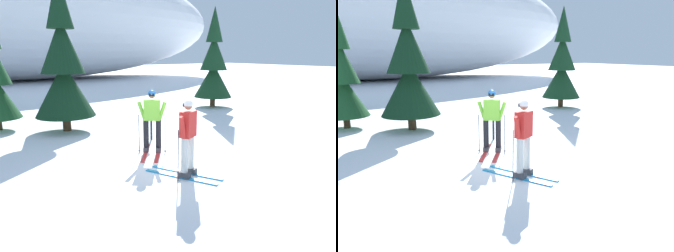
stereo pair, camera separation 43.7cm
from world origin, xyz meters
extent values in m
plane|color=white|center=(0.00, 0.00, 0.00)|extent=(120.00, 120.00, 0.00)
cube|color=red|center=(0.00, 1.03, 0.01)|extent=(1.03, 1.35, 0.03)
cube|color=red|center=(-0.28, 1.23, 0.01)|extent=(1.03, 1.35, 0.03)
cube|color=#38383D|center=(0.06, 1.11, 0.09)|extent=(0.28, 0.31, 0.12)
cube|color=#38383D|center=(-0.22, 1.31, 0.09)|extent=(0.28, 0.31, 0.12)
cylinder|color=black|center=(0.06, 1.11, 0.53)|extent=(0.15, 0.15, 0.76)
cylinder|color=black|center=(-0.22, 1.31, 0.53)|extent=(0.15, 0.15, 0.76)
cube|color=#75C638|center=(-0.08, 1.21, 1.19)|extent=(0.49, 0.45, 0.56)
cylinder|color=#75C638|center=(0.13, 1.05, 1.13)|extent=(0.28, 0.24, 0.58)
cylinder|color=#75C638|center=(-0.30, 1.37, 1.13)|extent=(0.28, 0.24, 0.58)
sphere|color=#A37556|center=(-0.08, 1.21, 1.60)|extent=(0.19, 0.19, 0.19)
sphere|color=#2366B2|center=(-0.08, 1.21, 1.63)|extent=(0.21, 0.21, 0.21)
cube|color=black|center=(-0.13, 1.15, 1.61)|extent=(0.14, 0.12, 0.07)
cylinder|color=#2D2D33|center=(0.17, 0.95, 0.53)|extent=(0.02, 0.02, 1.07)
cylinder|color=#2D2D33|center=(0.17, 0.95, 0.06)|extent=(0.07, 0.07, 0.01)
cylinder|color=#2D2D33|center=(-0.40, 1.37, 0.53)|extent=(0.02, 0.02, 1.07)
cylinder|color=#2D2D33|center=(-0.40, 1.37, 0.06)|extent=(0.07, 0.07, 0.01)
cube|color=#2893CC|center=(-0.55, -0.75, 0.01)|extent=(0.87, 1.62, 0.03)
cube|color=#2893CC|center=(-0.28, -0.61, 0.01)|extent=(0.87, 1.62, 0.03)
cube|color=#38383D|center=(-0.51, -0.84, 0.09)|extent=(0.25, 0.31, 0.12)
cube|color=#38383D|center=(-0.23, -0.70, 0.09)|extent=(0.25, 0.31, 0.12)
cylinder|color=silver|center=(-0.51, -0.84, 0.53)|extent=(0.15, 0.15, 0.76)
cylinder|color=silver|center=(-0.23, -0.70, 0.53)|extent=(0.15, 0.15, 0.76)
cube|color=red|center=(-0.37, -0.77, 1.20)|extent=(0.45, 0.39, 0.56)
cylinder|color=red|center=(-0.59, -0.88, 1.13)|extent=(0.29, 0.21, 0.58)
cylinder|color=red|center=(-0.15, -0.66, 1.13)|extent=(0.29, 0.21, 0.58)
sphere|color=#A37556|center=(-0.37, -0.77, 1.60)|extent=(0.19, 0.19, 0.19)
sphere|color=white|center=(-0.37, -0.77, 1.63)|extent=(0.21, 0.21, 0.21)
cube|color=black|center=(-0.40, -0.70, 1.61)|extent=(0.15, 0.10, 0.07)
cylinder|color=#2D2D33|center=(-0.69, -0.87, 0.57)|extent=(0.02, 0.02, 1.13)
cylinder|color=#2D2D33|center=(-0.69, -0.87, 0.06)|extent=(0.07, 0.07, 0.01)
cylinder|color=#2D2D33|center=(-0.10, -0.57, 0.57)|extent=(0.02, 0.02, 1.13)
cylinder|color=#2D2D33|center=(-0.10, -0.57, 0.06)|extent=(0.07, 0.07, 0.01)
cylinder|color=#47301E|center=(-1.25, 5.12, 0.36)|extent=(0.29, 0.29, 0.72)
cone|color=black|center=(-1.25, 5.12, 1.46)|extent=(2.06, 2.06, 1.84)
cone|color=black|center=(-1.25, 5.12, 2.93)|extent=(1.48, 1.48, 1.84)
cylinder|color=#47301E|center=(6.60, 6.31, 0.33)|extent=(0.27, 0.27, 0.66)
cone|color=#14381E|center=(6.60, 6.31, 1.34)|extent=(1.90, 1.90, 1.70)
cone|color=#14381E|center=(6.60, 6.31, 2.70)|extent=(1.37, 1.37, 1.70)
cone|color=#14381E|center=(6.60, 6.31, 4.06)|extent=(0.84, 0.84, 1.70)
ellipsoid|color=white|center=(1.59, 29.81, 5.94)|extent=(44.82, 20.61, 11.88)
cylinder|color=black|center=(0.60, 2.40, 0.61)|extent=(0.07, 0.07, 1.23)
cylinder|color=orange|center=(0.60, 2.40, 1.11)|extent=(0.28, 0.02, 0.28)
camera|label=1|loc=(-4.56, -6.25, 2.70)|focal=35.00mm
camera|label=2|loc=(-4.19, -6.49, 2.70)|focal=35.00mm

